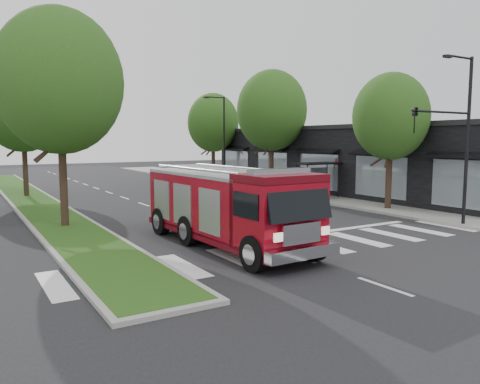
{
  "coord_description": "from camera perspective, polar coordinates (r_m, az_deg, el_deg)",
  "views": [
    {
      "loc": [
        -10.22,
        -16.91,
        4.16
      ],
      "look_at": [
        0.76,
        1.18,
        1.8
      ],
      "focal_mm": 35.0,
      "sensor_mm": 36.0,
      "label": 1
    }
  ],
  "objects": [
    {
      "name": "tree_median_near",
      "position": [
        23.45,
        -21.18,
        12.44
      ],
      "size": [
        5.8,
        5.8,
        10.16
      ],
      "color": "black",
      "rests_on": "ground"
    },
    {
      "name": "storefront_row",
      "position": [
        38.31,
        14.1,
        3.69
      ],
      "size": [
        8.0,
        30.0,
        5.0
      ],
      "primitive_type": "cube",
      "color": "black",
      "rests_on": "ground"
    },
    {
      "name": "bus_shelter",
      "position": [
        33.03,
        9.28,
        2.6
      ],
      "size": [
        3.2,
        1.6,
        2.61
      ],
      "color": "black",
      "rests_on": "ground"
    },
    {
      "name": "tree_median_far",
      "position": [
        37.22,
        -25.02,
        9.36
      ],
      "size": [
        5.6,
        5.6,
        9.72
      ],
      "color": "black",
      "rests_on": "ground"
    },
    {
      "name": "tree_right_near",
      "position": [
        28.83,
        17.91,
        8.74
      ],
      "size": [
        4.4,
        4.4,
        8.05
      ],
      "color": "black",
      "rests_on": "ground"
    },
    {
      "name": "tree_right_mid",
      "position": [
        37.85,
        3.91,
        9.87
      ],
      "size": [
        5.6,
        5.6,
        9.72
      ],
      "color": "black",
      "rests_on": "ground"
    },
    {
      "name": "sidewalk_right",
      "position": [
        35.46,
        8.87,
        -0.33
      ],
      "size": [
        5.0,
        80.0,
        0.15
      ],
      "primitive_type": "cube",
      "color": "gray",
      "rests_on": "ground"
    },
    {
      "name": "streetlight_right_far",
      "position": [
        42.26,
        -2.13,
        6.79
      ],
      "size": [
        2.11,
        0.2,
        8.0
      ],
      "color": "black",
      "rests_on": "ground"
    },
    {
      "name": "tree_right_far",
      "position": [
        46.35,
        -3.31,
        8.43
      ],
      "size": [
        5.0,
        5.0,
        8.73
      ],
      "color": "black",
      "rests_on": "ground"
    },
    {
      "name": "ground",
      "position": [
        20.19,
        -0.09,
        -5.53
      ],
      "size": [
        140.0,
        140.0,
        0.0
      ],
      "primitive_type": "plane",
      "color": "black",
      "rests_on": "ground"
    },
    {
      "name": "streetlight_right_near",
      "position": [
        23.95,
        24.89,
        6.99
      ],
      "size": [
        4.08,
        0.22,
        8.0
      ],
      "color": "black",
      "rests_on": "ground"
    },
    {
      "name": "fire_engine",
      "position": [
        18.28,
        -1.59,
        -1.86
      ],
      "size": [
        3.2,
        9.42,
        3.23
      ],
      "rotation": [
        0.0,
        0.0,
        0.04
      ],
      "color": "#55040D",
      "rests_on": "ground"
    },
    {
      "name": "median",
      "position": [
        35.4,
        -24.18,
        -0.82
      ],
      "size": [
        3.0,
        50.0,
        0.15
      ],
      "color": "gray",
      "rests_on": "ground"
    }
  ]
}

